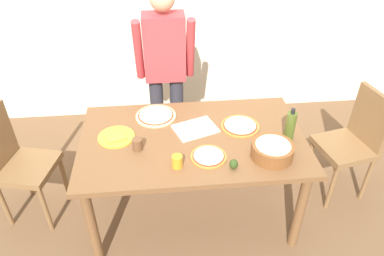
# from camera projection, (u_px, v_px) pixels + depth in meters

# --- Properties ---
(ground) EXTENTS (8.00, 8.00, 0.00)m
(ground) POSITION_uv_depth(u_px,v_px,m) (193.00, 210.00, 3.06)
(ground) COLOR brown
(dining_table) EXTENTS (1.60, 0.96, 0.76)m
(dining_table) POSITION_uv_depth(u_px,v_px,m) (193.00, 148.00, 2.67)
(dining_table) COLOR brown
(dining_table) RESTS_ON ground
(person_cook) EXTENTS (0.49, 0.25, 1.62)m
(person_cook) POSITION_uv_depth(u_px,v_px,m) (165.00, 68.00, 3.10)
(person_cook) COLOR #2D2D38
(person_cook) RESTS_ON ground
(chair_wooden_left) EXTENTS (0.48, 0.48, 0.95)m
(chair_wooden_left) POSITION_uv_depth(u_px,v_px,m) (16.00, 160.00, 2.75)
(chair_wooden_left) COLOR brown
(chair_wooden_left) RESTS_ON ground
(chair_wooden_right) EXTENTS (0.47, 0.47, 0.95)m
(chair_wooden_right) POSITION_uv_depth(u_px,v_px,m) (353.00, 139.00, 2.96)
(chair_wooden_right) COLOR brown
(chair_wooden_right) RESTS_ON ground
(pizza_raw_on_board) EXTENTS (0.31, 0.31, 0.02)m
(pizza_raw_on_board) POSITION_uv_depth(u_px,v_px,m) (156.00, 116.00, 2.82)
(pizza_raw_on_board) COLOR beige
(pizza_raw_on_board) RESTS_ON dining_table
(pizza_cooked_on_tray) EXTENTS (0.24, 0.24, 0.02)m
(pizza_cooked_on_tray) POSITION_uv_depth(u_px,v_px,m) (209.00, 156.00, 2.43)
(pizza_cooked_on_tray) COLOR #C67A33
(pizza_cooked_on_tray) RESTS_ON dining_table
(pizza_second_cooked) EXTENTS (0.28, 0.28, 0.02)m
(pizza_second_cooked) POSITION_uv_depth(u_px,v_px,m) (240.00, 126.00, 2.71)
(pizza_second_cooked) COLOR #C67A33
(pizza_second_cooked) RESTS_ON dining_table
(plate_with_slice) EXTENTS (0.26, 0.26, 0.02)m
(plate_with_slice) POSITION_uv_depth(u_px,v_px,m) (116.00, 137.00, 2.61)
(plate_with_slice) COLOR gold
(plate_with_slice) RESTS_ON dining_table
(popcorn_bowl) EXTENTS (0.28, 0.28, 0.11)m
(popcorn_bowl) POSITION_uv_depth(u_px,v_px,m) (273.00, 149.00, 2.41)
(popcorn_bowl) COLOR brown
(popcorn_bowl) RESTS_ON dining_table
(olive_oil_bottle) EXTENTS (0.07, 0.07, 0.26)m
(olive_oil_bottle) POSITION_uv_depth(u_px,v_px,m) (290.00, 126.00, 2.53)
(olive_oil_bottle) COLOR #47561E
(olive_oil_bottle) RESTS_ON dining_table
(cup_orange) EXTENTS (0.07, 0.07, 0.08)m
(cup_orange) POSITION_uv_depth(u_px,v_px,m) (177.00, 161.00, 2.34)
(cup_orange) COLOR orange
(cup_orange) RESTS_ON dining_table
(cup_small_brown) EXTENTS (0.07, 0.07, 0.08)m
(cup_small_brown) POSITION_uv_depth(u_px,v_px,m) (137.00, 144.00, 2.48)
(cup_small_brown) COLOR brown
(cup_small_brown) RESTS_ON dining_table
(cutting_board_white) EXTENTS (0.36, 0.31, 0.01)m
(cutting_board_white) POSITION_uv_depth(u_px,v_px,m) (195.00, 129.00, 2.69)
(cutting_board_white) COLOR white
(cutting_board_white) RESTS_ON dining_table
(avocado) EXTENTS (0.06, 0.06, 0.07)m
(avocado) POSITION_uv_depth(u_px,v_px,m) (234.00, 164.00, 2.33)
(avocado) COLOR #2D4219
(avocado) RESTS_ON dining_table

